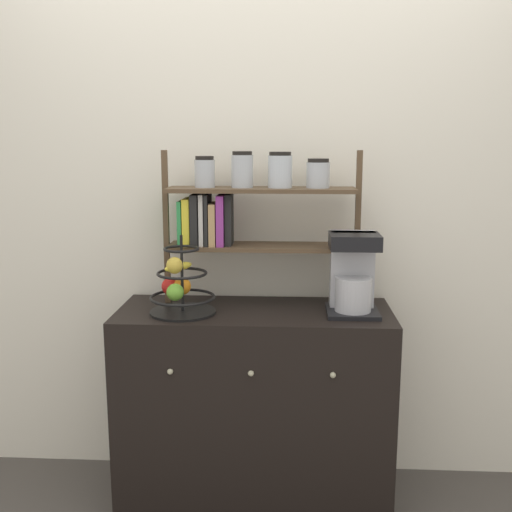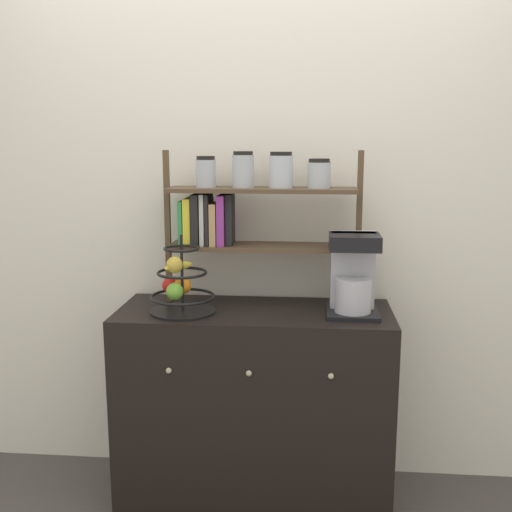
# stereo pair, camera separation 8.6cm
# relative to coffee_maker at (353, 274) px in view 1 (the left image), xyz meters

# --- Properties ---
(wall_back) EXTENTS (7.00, 0.05, 2.60)m
(wall_back) POSITION_rel_coffee_maker_xyz_m (-0.42, 0.29, 0.26)
(wall_back) COLOR silver
(wall_back) RESTS_ON ground_plane
(sideboard) EXTENTS (1.18, 0.49, 0.87)m
(sideboard) POSITION_rel_coffee_maker_xyz_m (-0.42, 0.01, -0.60)
(sideboard) COLOR black
(sideboard) RESTS_ON ground_plane
(coffee_maker) EXTENTS (0.22, 0.23, 0.34)m
(coffee_maker) POSITION_rel_coffee_maker_xyz_m (0.00, 0.00, 0.00)
(coffee_maker) COLOR black
(coffee_maker) RESTS_ON sideboard
(fruit_stand) EXTENTS (0.28, 0.28, 0.33)m
(fruit_stand) POSITION_rel_coffee_maker_xyz_m (-0.73, -0.05, -0.06)
(fruit_stand) COLOR black
(fruit_stand) RESTS_ON sideboard
(shelf_hutch) EXTENTS (0.86, 0.20, 0.68)m
(shelf_hutch) POSITION_rel_coffee_maker_xyz_m (-0.47, 0.12, 0.27)
(shelf_hutch) COLOR brown
(shelf_hutch) RESTS_ON sideboard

